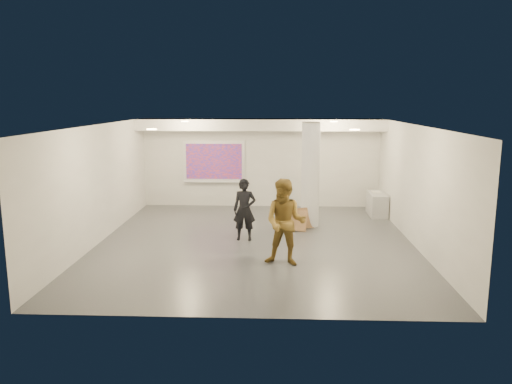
{
  "coord_description": "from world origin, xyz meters",
  "views": [
    {
      "loc": [
        0.53,
        -12.34,
        3.62
      ],
      "look_at": [
        0.0,
        0.4,
        1.25
      ],
      "focal_mm": 35.0,
      "sensor_mm": 36.0,
      "label": 1
    }
  ],
  "objects_px": {
    "column": "(310,175)",
    "woman": "(245,210)",
    "credenza": "(377,204)",
    "man": "(285,222)",
    "projection_screen": "(214,162)"
  },
  "relations": [
    {
      "from": "credenza",
      "to": "man",
      "type": "relative_size",
      "value": 0.63
    },
    {
      "from": "column",
      "to": "woman",
      "type": "distance_m",
      "value": 2.46
    },
    {
      "from": "woman",
      "to": "man",
      "type": "bearing_deg",
      "value": -60.7
    },
    {
      "from": "column",
      "to": "woman",
      "type": "xyz_separation_m",
      "value": [
        -1.79,
        -1.54,
        -0.7
      ]
    },
    {
      "from": "projection_screen",
      "to": "woman",
      "type": "xyz_separation_m",
      "value": [
        1.31,
        -4.19,
        -0.72
      ]
    },
    {
      "from": "column",
      "to": "man",
      "type": "relative_size",
      "value": 1.56
    },
    {
      "from": "man",
      "to": "woman",
      "type": "bearing_deg",
      "value": 130.14
    },
    {
      "from": "column",
      "to": "projection_screen",
      "type": "xyz_separation_m",
      "value": [
        -3.1,
        2.65,
        0.03
      ]
    },
    {
      "from": "credenza",
      "to": "woman",
      "type": "distance_m",
      "value": 5.03
    },
    {
      "from": "projection_screen",
      "to": "credenza",
      "type": "height_order",
      "value": "projection_screen"
    },
    {
      "from": "column",
      "to": "credenza",
      "type": "bearing_deg",
      "value": 33.27
    },
    {
      "from": "column",
      "to": "credenza",
      "type": "distance_m",
      "value": 2.89
    },
    {
      "from": "column",
      "to": "credenza",
      "type": "height_order",
      "value": "column"
    },
    {
      "from": "column",
      "to": "man",
      "type": "distance_m",
      "value": 3.61
    },
    {
      "from": "projection_screen",
      "to": "man",
      "type": "height_order",
      "value": "projection_screen"
    }
  ]
}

